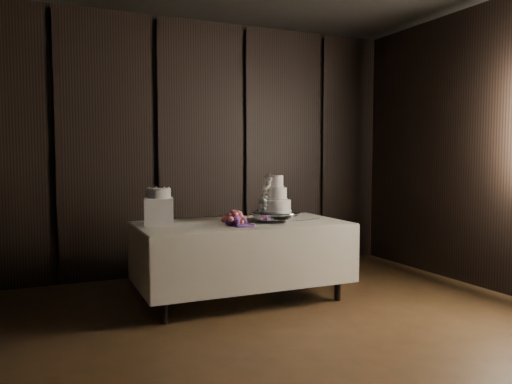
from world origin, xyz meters
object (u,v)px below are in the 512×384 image
object	(u,v)px
wedding_cake	(274,198)
small_cake	(159,193)
box_pedestal	(159,211)
cake_stand	(275,216)
bouquet	(234,219)
display_table	(242,258)

from	to	relation	value
wedding_cake	small_cake	xyz separation A→B (m)	(-1.08, 0.20, 0.06)
box_pedestal	small_cake	world-z (taller)	small_cake
cake_stand	bouquet	bearing A→B (deg)	-164.36
wedding_cake	small_cake	size ratio (longest dim) A/B	1.64
wedding_cake	small_cake	bearing A→B (deg)	161.13
bouquet	small_cake	world-z (taller)	small_cake
cake_stand	small_cake	xyz separation A→B (m)	(-1.11, 0.18, 0.25)
cake_stand	bouquet	xyz separation A→B (m)	(-0.49, -0.14, 0.01)
bouquet	cake_stand	bearing A→B (deg)	15.64
cake_stand	wedding_cake	world-z (taller)	wedding_cake
display_table	box_pedestal	xyz separation A→B (m)	(-0.77, 0.15, 0.47)
cake_stand	bouquet	world-z (taller)	bouquet
box_pedestal	bouquet	bearing A→B (deg)	-27.08
wedding_cake	bouquet	size ratio (longest dim) A/B	0.98
box_pedestal	small_cake	size ratio (longest dim) A/B	1.18
display_table	wedding_cake	size ratio (longest dim) A/B	5.53
display_table	bouquet	world-z (taller)	bouquet
wedding_cake	box_pedestal	size ratio (longest dim) A/B	1.39
small_cake	bouquet	bearing A→B (deg)	-27.08
box_pedestal	small_cake	xyz separation A→B (m)	(0.00, 0.00, 0.17)
wedding_cake	display_table	bearing A→B (deg)	163.02
cake_stand	wedding_cake	size ratio (longest dim) A/B	1.34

